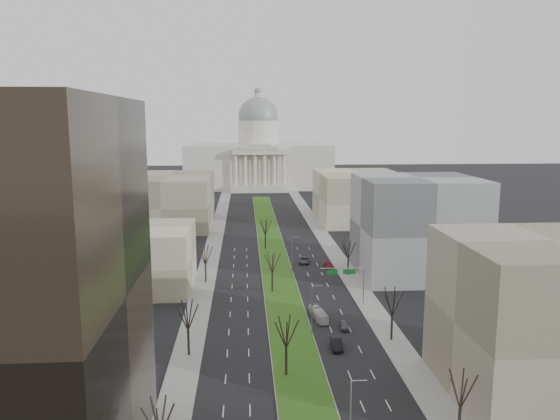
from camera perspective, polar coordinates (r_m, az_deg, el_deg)
name	(u,v)px	position (r m, az deg, el deg)	size (l,w,h in m)	color
ground	(272,249)	(160.70, -0.83, -4.14)	(600.00, 600.00, 0.00)	black
median	(272,250)	(159.69, -0.81, -4.19)	(8.00, 222.03, 0.20)	#999993
sidewalk_left	(207,274)	(136.65, -7.68, -6.65)	(5.00, 330.00, 0.15)	gray
sidewalk_right	(347,271)	(138.66, 6.99, -6.39)	(5.00, 330.00, 0.15)	gray
capitol	(258,158)	(306.43, -2.27, 5.44)	(80.00, 46.00, 55.00)	beige
building_beige_left	(134,258)	(127.35, -15.05, -4.86)	(26.00, 22.00, 14.00)	tan
building_tan_right	(548,319)	(83.74, 26.18, -10.21)	(26.00, 24.00, 22.00)	gray
building_grey_right	(417,226)	(137.12, 14.12, -1.67)	(28.00, 26.00, 24.00)	slate
building_far_left	(169,200)	(199.94, -11.50, 0.99)	(30.00, 40.00, 18.00)	gray
building_far_right	(359,197)	(207.52, 8.22, 1.39)	(30.00, 40.00, 18.00)	tan
tree_left_near	(159,418)	(63.05, -12.53, -20.44)	(5.10, 5.10, 9.18)	black
tree_left_mid	(188,314)	(89.94, -9.62, -10.70)	(5.40, 5.40, 9.72)	black
tree_left_far	(205,254)	(128.13, -7.82, -4.61)	(5.28, 5.28, 9.50)	black
tree_right_near	(461,388)	(70.43, 18.42, -17.27)	(5.16, 5.16, 9.29)	black
tree_right_mid	(393,301)	(96.49, 11.69, -9.26)	(5.52, 5.52, 9.94)	black
tree_right_far	(348,249)	(134.12, 7.16, -4.09)	(5.04, 5.04, 9.07)	black
tree_median_a	(286,331)	(82.21, 0.65, -12.54)	(5.40, 5.40, 9.72)	black
tree_median_b	(272,261)	(120.15, -0.81, -5.39)	(5.40, 5.40, 9.72)	black
tree_median_c	(265,226)	(159.11, -1.55, -1.70)	(5.40, 5.40, 9.72)	black
streetlamp_median_a	(351,416)	(66.02, 7.41, -20.60)	(1.90, 0.20, 9.16)	gray
streetlamp_median_b	(312,309)	(97.49, 3.40, -10.33)	(1.90, 0.20, 9.16)	gray
streetlamp_median_c	(292,254)	(135.58, 1.30, -4.62)	(1.90, 0.20, 9.16)	gray
mast_arm_signs	(351,277)	(112.70, 7.40, -6.95)	(9.12, 0.24, 8.09)	gray
car_grey_near	(344,325)	(102.40, 6.72, -11.86)	(1.61, 4.00, 1.36)	#54565C
car_black	(337,344)	(94.13, 5.94, -13.72)	(1.75, 5.02, 1.65)	black
car_red	(329,265)	(141.62, 5.10, -5.76)	(1.98, 4.87, 1.41)	maroon
car_grey_far	(304,260)	(145.78, 2.54, -5.26)	(2.55, 5.53, 1.54)	#44464B
box_van	(318,314)	(106.16, 4.04, -10.81)	(1.78, 7.62, 2.12)	silver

